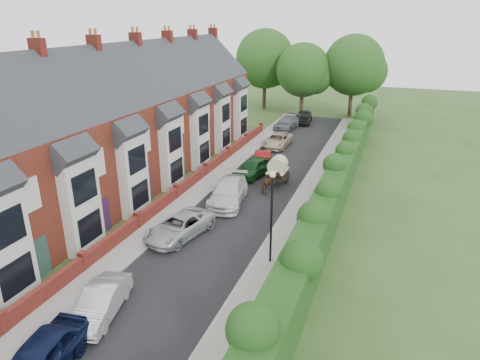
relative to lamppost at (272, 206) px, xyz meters
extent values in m
plane|color=#2D4C1E|center=(-3.40, -4.00, -3.30)|extent=(140.00, 140.00, 0.00)
cube|color=black|center=(-3.90, 7.00, -3.29)|extent=(6.00, 58.00, 0.02)
cube|color=gray|center=(0.20, 7.00, -3.24)|extent=(2.20, 58.00, 0.12)
cube|color=gray|center=(-7.75, 7.00, -3.24)|extent=(1.70, 58.00, 0.12)
cube|color=#969691|center=(-0.85, 7.00, -3.23)|extent=(0.18, 58.00, 0.13)
cube|color=#969691|center=(-6.95, 7.00, -3.23)|extent=(0.18, 58.00, 0.13)
cube|color=#133611|center=(2.00, 7.00, -2.05)|extent=(1.50, 58.00, 2.50)
cube|color=maroon|center=(-14.40, 6.00, -0.05)|extent=(8.00, 40.00, 6.50)
cube|color=#2C2F34|center=(-14.40, 6.00, 3.20)|extent=(8.00, 40.20, 8.00)
cube|color=silver|center=(-10.05, -7.10, -0.70)|extent=(0.70, 2.40, 5.20)
cube|color=black|center=(-9.68, -7.10, -1.90)|extent=(0.06, 1.80, 1.60)
cube|color=black|center=(-9.68, -7.10, 0.50)|extent=(0.06, 1.80, 1.60)
cube|color=#3F2D2D|center=(-10.36, -5.00, -2.25)|extent=(0.08, 0.90, 2.10)
cube|color=silver|center=(-10.35, -5.10, 1.10)|extent=(0.12, 1.20, 1.60)
cube|color=silver|center=(-10.05, -2.10, -0.70)|extent=(0.70, 2.40, 5.20)
cube|color=black|center=(-9.68, -2.10, -1.90)|extent=(0.06, 1.80, 1.60)
cube|color=black|center=(-9.68, -2.10, 0.50)|extent=(0.06, 1.80, 1.60)
cube|color=#2C2F34|center=(-10.20, -2.10, 2.30)|extent=(1.70, 2.60, 1.70)
cube|color=#3F2D2D|center=(-10.36, 0.00, -2.25)|extent=(0.08, 0.90, 2.10)
cube|color=silver|center=(-10.35, -0.10, 1.10)|extent=(0.12, 1.20, 1.60)
cube|color=silver|center=(-10.05, 2.90, -0.70)|extent=(0.70, 2.40, 5.20)
cube|color=black|center=(-9.68, 2.90, -1.90)|extent=(0.06, 1.80, 1.60)
cube|color=black|center=(-9.68, 2.90, 0.50)|extent=(0.06, 1.80, 1.60)
cube|color=#2C2F34|center=(-10.20, 2.90, 2.30)|extent=(1.70, 2.60, 1.70)
cube|color=#3F2D2D|center=(-10.36, 5.00, -2.25)|extent=(0.08, 0.90, 2.10)
cube|color=silver|center=(-10.35, 4.90, 1.10)|extent=(0.12, 1.20, 1.60)
cube|color=silver|center=(-10.05, 7.90, -0.70)|extent=(0.70, 2.40, 5.20)
cube|color=black|center=(-9.68, 7.90, -1.90)|extent=(0.06, 1.80, 1.60)
cube|color=black|center=(-9.68, 7.90, 0.50)|extent=(0.06, 1.80, 1.60)
cube|color=#2C2F34|center=(-10.20, 7.90, 2.30)|extent=(1.70, 2.60, 1.70)
cube|color=#3F2D2D|center=(-10.36, 10.00, -2.25)|extent=(0.08, 0.90, 2.10)
cube|color=silver|center=(-10.35, 9.90, 1.10)|extent=(0.12, 1.20, 1.60)
cube|color=silver|center=(-10.05, 12.90, -0.70)|extent=(0.70, 2.40, 5.20)
cube|color=black|center=(-9.68, 12.90, -1.90)|extent=(0.06, 1.80, 1.60)
cube|color=black|center=(-9.68, 12.90, 0.50)|extent=(0.06, 1.80, 1.60)
cube|color=#2C2F34|center=(-10.20, 12.90, 2.30)|extent=(1.70, 2.60, 1.70)
cube|color=#3F2D2D|center=(-10.36, 15.00, -2.25)|extent=(0.08, 0.90, 2.10)
cube|color=silver|center=(-10.35, 14.90, 1.10)|extent=(0.12, 1.20, 1.60)
cube|color=silver|center=(-10.05, 17.90, -0.70)|extent=(0.70, 2.40, 5.20)
cube|color=black|center=(-9.68, 17.90, -1.90)|extent=(0.06, 1.80, 1.60)
cube|color=black|center=(-9.68, 17.90, 0.50)|extent=(0.06, 1.80, 1.60)
cube|color=#2C2F34|center=(-10.20, 17.90, 2.30)|extent=(1.70, 2.60, 1.70)
cube|color=#3F2D2D|center=(-10.36, 20.00, -2.25)|extent=(0.08, 0.90, 2.10)
cube|color=silver|center=(-10.35, 19.90, 1.10)|extent=(0.12, 1.20, 1.60)
cube|color=silver|center=(-10.05, 22.90, -0.70)|extent=(0.70, 2.40, 5.20)
cube|color=black|center=(-9.68, 22.90, -1.90)|extent=(0.06, 1.80, 1.60)
cube|color=black|center=(-9.68, 22.90, 0.50)|extent=(0.06, 1.80, 1.60)
cube|color=#2C2F34|center=(-10.20, 22.90, 2.30)|extent=(1.70, 2.60, 1.70)
cube|color=#3F2D2D|center=(-10.36, 25.00, -2.25)|extent=(0.08, 0.90, 2.10)
cube|color=silver|center=(-10.35, 24.90, 1.10)|extent=(0.12, 1.20, 1.60)
cube|color=maroon|center=(-14.40, 1.00, 7.00)|extent=(0.90, 0.50, 1.60)
cylinder|color=brown|center=(-14.60, 1.00, 7.95)|extent=(0.20, 0.20, 0.50)
cylinder|color=brown|center=(-14.20, 1.00, 7.95)|extent=(0.20, 0.20, 0.50)
cube|color=maroon|center=(-14.40, 6.00, 7.00)|extent=(0.90, 0.50, 1.60)
cylinder|color=brown|center=(-14.60, 6.00, 7.95)|extent=(0.20, 0.20, 0.50)
cylinder|color=brown|center=(-14.20, 6.00, 7.95)|extent=(0.20, 0.20, 0.50)
cube|color=maroon|center=(-14.40, 11.00, 7.00)|extent=(0.90, 0.50, 1.60)
cylinder|color=brown|center=(-14.60, 11.00, 7.95)|extent=(0.20, 0.20, 0.50)
cylinder|color=brown|center=(-14.20, 11.00, 7.95)|extent=(0.20, 0.20, 0.50)
cube|color=maroon|center=(-14.40, 16.00, 7.00)|extent=(0.90, 0.50, 1.60)
cylinder|color=brown|center=(-14.60, 16.00, 7.95)|extent=(0.20, 0.20, 0.50)
cylinder|color=brown|center=(-14.20, 16.00, 7.95)|extent=(0.20, 0.20, 0.50)
cube|color=maroon|center=(-14.40, 21.00, 7.00)|extent=(0.90, 0.50, 1.60)
cylinder|color=brown|center=(-14.60, 21.00, 7.95)|extent=(0.20, 0.20, 0.50)
cylinder|color=brown|center=(-14.20, 21.00, 7.95)|extent=(0.20, 0.20, 0.50)
cube|color=maroon|center=(-14.40, 26.00, 7.00)|extent=(0.90, 0.50, 1.60)
cylinder|color=brown|center=(-14.60, 26.00, 7.95)|extent=(0.20, 0.20, 0.50)
cylinder|color=brown|center=(-14.20, 26.00, 7.95)|extent=(0.20, 0.20, 0.50)
cube|color=maroon|center=(-8.75, -6.50, -2.85)|extent=(0.30, 4.70, 0.90)
cube|color=maroon|center=(-8.75, -1.50, -2.85)|extent=(0.30, 4.70, 0.90)
cube|color=maroon|center=(-8.75, 3.50, -2.85)|extent=(0.30, 4.70, 0.90)
cube|color=maroon|center=(-8.75, 8.50, -2.85)|extent=(0.30, 4.70, 0.90)
cube|color=maroon|center=(-8.75, 13.50, -2.85)|extent=(0.30, 4.70, 0.90)
cube|color=maroon|center=(-8.75, 18.50, -2.85)|extent=(0.30, 4.70, 0.90)
cube|color=maroon|center=(-8.75, 23.50, -2.85)|extent=(0.30, 4.70, 0.90)
cube|color=maroon|center=(-8.75, -9.00, -2.75)|extent=(0.35, 0.35, 1.10)
cube|color=maroon|center=(-8.75, -4.00, -2.75)|extent=(0.35, 0.35, 1.10)
cube|color=maroon|center=(-8.75, 1.00, -2.75)|extent=(0.35, 0.35, 1.10)
cube|color=maroon|center=(-8.75, 6.00, -2.75)|extent=(0.35, 0.35, 1.10)
cube|color=maroon|center=(-8.75, 11.00, -2.75)|extent=(0.35, 0.35, 1.10)
cube|color=maroon|center=(-8.75, 16.00, -2.75)|extent=(0.35, 0.35, 1.10)
cube|color=maroon|center=(-8.75, 21.00, -2.75)|extent=(0.35, 0.35, 1.10)
cube|color=maroon|center=(-8.75, 26.00, -2.75)|extent=(0.35, 0.35, 1.10)
cylinder|color=black|center=(0.00, 0.00, -0.90)|extent=(0.12, 0.12, 4.80)
cylinder|color=black|center=(0.00, 0.00, 1.55)|extent=(0.20, 0.20, 0.10)
sphere|color=silver|center=(0.00, 0.00, 1.70)|extent=(0.32, 0.32, 0.32)
cylinder|color=#332316|center=(-6.40, 36.00, -0.92)|extent=(0.50, 0.50, 4.75)
sphere|color=#1A4818|center=(-6.40, 36.00, 2.59)|extent=(6.80, 6.80, 6.80)
sphere|color=#1A4818|center=(-5.04, 36.30, 1.93)|extent=(4.76, 4.76, 4.76)
cylinder|color=#332316|center=(-0.40, 38.00, -0.67)|extent=(0.50, 0.50, 5.25)
sphere|color=#1A4818|center=(-0.40, 38.00, 3.21)|extent=(7.60, 7.60, 7.60)
sphere|color=#1A4818|center=(1.12, 38.30, 2.48)|extent=(5.32, 5.32, 5.32)
cylinder|color=#332316|center=(-12.40, 39.00, -0.55)|extent=(0.50, 0.50, 5.50)
sphere|color=#1A4818|center=(-12.40, 39.00, 3.52)|extent=(8.00, 8.00, 8.00)
sphere|color=#1A4818|center=(-10.80, 39.30, 2.75)|extent=(5.60, 5.60, 5.60)
imported|color=black|center=(-5.60, -10.20, -2.53)|extent=(2.35, 4.67, 1.52)
imported|color=#AFAFB4|center=(-5.71, -6.56, -2.64)|extent=(2.22, 4.18, 1.31)
imported|color=#ACAFB4|center=(-5.86, 1.00, -2.64)|extent=(3.19, 5.12, 1.32)
imported|color=silver|center=(-5.00, 6.60, -2.51)|extent=(3.09, 5.71, 1.57)
imported|color=#0F3514|center=(-5.00, 12.20, -2.54)|extent=(2.82, 4.77, 1.52)
imported|color=maroon|center=(-5.04, 14.71, -2.65)|extent=(2.22, 4.15, 1.30)
imported|color=tan|center=(-5.47, 21.15, -2.65)|extent=(2.25, 4.73, 1.30)
imported|color=slate|center=(-6.40, 28.61, -2.59)|extent=(2.56, 5.06, 1.41)
imported|color=black|center=(-5.24, 32.09, -2.51)|extent=(2.31, 4.79, 1.58)
imported|color=#412517|center=(-2.72, 9.28, -2.55)|extent=(1.32, 1.93, 1.49)
cube|color=black|center=(-2.72, 11.17, -2.43)|extent=(1.23, 2.05, 0.51)
cylinder|color=#BDB793|center=(-2.72, 11.17, -1.71)|extent=(1.33, 1.28, 1.33)
cube|color=#BDB793|center=(-2.72, 11.17, -2.17)|extent=(1.35, 2.10, 0.04)
cylinder|color=black|center=(-3.38, 11.79, -2.84)|extent=(0.08, 0.92, 0.92)
cylinder|color=black|center=(-2.05, 11.79, -2.84)|extent=(0.08, 0.92, 0.92)
cylinder|color=black|center=(-3.08, 10.04, -2.37)|extent=(0.06, 1.84, 0.06)
cylinder|color=black|center=(-2.36, 10.04, -2.37)|extent=(0.06, 1.84, 0.06)
camera|label=1|loc=(5.26, -18.92, 8.92)|focal=32.00mm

